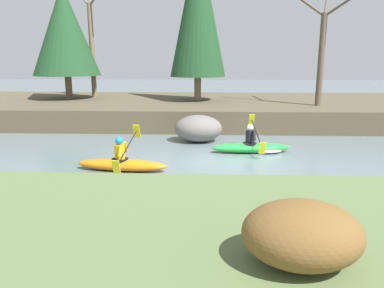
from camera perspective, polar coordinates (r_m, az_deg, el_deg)
The scene contains 11 objects.
ground_plane at distance 11.85m, azimuth 3.72°, elevation -2.80°, with size 90.00×90.00×0.00m, color slate.
riverbank_near at distance 5.38m, azimuth 5.38°, elevation -18.76°, with size 44.00×6.11×0.81m.
riverbank_far at distance 20.36m, azimuth 3.23°, elevation 5.32°, with size 44.00×8.99×1.00m.
conifer_tree_far_left at distance 21.90m, azimuth -18.84°, elevation 16.02°, with size 3.58×3.58×5.98m.
conifer_tree_left at distance 19.96m, azimuth 0.92°, elevation 20.17°, with size 2.87×2.87×8.17m.
bare_tree_upstream at distance 22.55m, azimuth -14.95°, elevation 15.20°, with size 3.78×3.74×6.88m.
bare_tree_mid_upstream at distance 18.81m, azimuth 19.20°, elevation 13.57°, with size 3.10×3.06×5.58m.
shrub_clump_second at distance 4.74m, azimuth 16.39°, elevation -12.99°, with size 1.43×1.19×0.78m.
kayaker_lead at distance 13.17m, azimuth 9.48°, elevation -0.45°, with size 2.79×2.07×1.20m.
kayaker_middle at distance 11.12m, azimuth -10.52°, elevation -2.88°, with size 2.79×2.07×1.20m.
boulder_midstream at distance 14.63m, azimuth 0.97°, elevation 2.39°, with size 1.86×1.45×1.05m.
Camera 1 is at (-0.28, -11.40, 3.23)m, focal length 35.00 mm.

